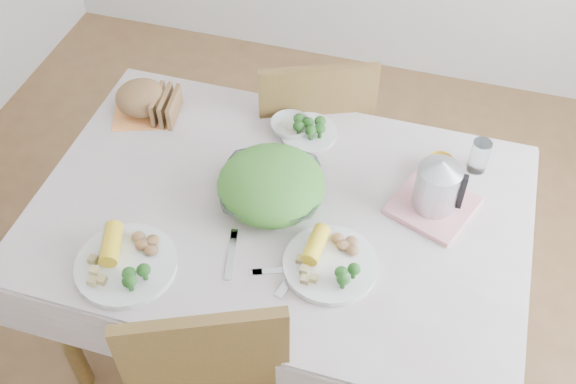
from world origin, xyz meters
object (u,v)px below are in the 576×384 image
(dining_table, at_px, (281,280))
(dinner_plate_left, at_px, (127,266))
(chair_far, at_px, (309,136))
(yellow_mug, at_px, (440,168))
(electric_kettle, at_px, (438,181))
(salad_bowl, at_px, (272,190))
(dinner_plate_right, at_px, (330,265))

(dining_table, xyz_separation_m, dinner_plate_left, (-0.35, -0.34, 0.40))
(chair_far, bearing_deg, dining_table, 74.66)
(dining_table, bearing_deg, yellow_mug, 31.74)
(dining_table, distance_m, electric_kettle, 0.69)
(dinner_plate_left, bearing_deg, yellow_mug, 37.61)
(chair_far, distance_m, dinner_plate_left, 1.07)
(salad_bowl, relative_size, dinner_plate_left, 1.07)
(chair_far, relative_size, yellow_mug, 10.54)
(chair_far, height_order, salad_bowl, chair_far)
(dining_table, bearing_deg, salad_bowl, 140.48)
(salad_bowl, bearing_deg, dining_table, -39.52)
(yellow_mug, bearing_deg, dining_table, -148.26)
(salad_bowl, xyz_separation_m, electric_kettle, (0.48, 0.11, 0.08))
(dining_table, xyz_separation_m, electric_kettle, (0.45, 0.13, 0.51))
(salad_bowl, bearing_deg, yellow_mug, 27.14)
(dinner_plate_right, height_order, yellow_mug, yellow_mug)
(dinner_plate_right, bearing_deg, salad_bowl, 139.71)
(electric_kettle, bearing_deg, dinner_plate_left, -160.01)
(chair_far, xyz_separation_m, yellow_mug, (0.52, -0.37, 0.33))
(dining_table, relative_size, dinner_plate_right, 5.12)
(dinner_plate_left, xyz_separation_m, dinner_plate_right, (0.55, 0.17, 0.00))
(dining_table, height_order, electric_kettle, electric_kettle)
(dining_table, distance_m, dinner_plate_right, 0.48)
(dining_table, bearing_deg, chair_far, 96.73)
(chair_far, distance_m, yellow_mug, 0.72)
(salad_bowl, height_order, dinner_plate_right, salad_bowl)
(electric_kettle, bearing_deg, salad_bowl, -178.30)
(dinner_plate_left, xyz_separation_m, yellow_mug, (0.80, 0.61, 0.02))
(yellow_mug, bearing_deg, dinner_plate_right, -118.57)
(chair_far, bearing_deg, yellow_mug, 122.81)
(salad_bowl, distance_m, dinner_plate_right, 0.31)
(salad_bowl, bearing_deg, chair_far, 93.78)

